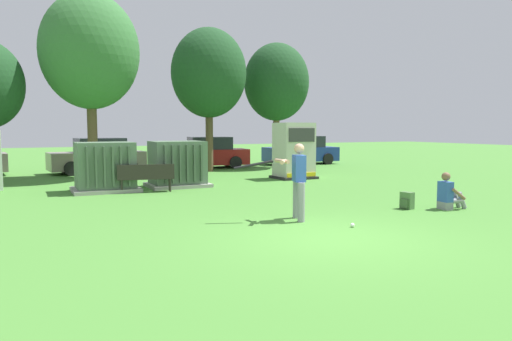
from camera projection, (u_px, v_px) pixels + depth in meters
ground_plane at (330, 238)px, 9.03m from camera, size 96.00×96.00×0.00m
transformer_west at (105, 167)px, 15.60m from camera, size 2.10×1.70×1.62m
transformer_mid_west at (177, 165)px, 16.85m from camera, size 2.10×1.70×1.62m
generator_enclosure at (294, 151)px, 19.55m from camera, size 1.60×1.40×2.30m
park_bench at (146, 176)px, 15.34m from camera, size 1.84×0.72×0.92m
batter at (296, 177)px, 10.70m from camera, size 1.59×0.79×1.74m
sports_ball at (352, 225)px, 9.98m from camera, size 0.09×0.09×0.09m
seated_spectator at (448, 195)px, 12.18m from camera, size 0.75×0.58×0.96m
backpack at (407, 201)px, 12.22m from camera, size 0.31×0.36×0.44m
tree_center_left at (90, 52)px, 19.19m from camera, size 3.94×3.94×7.53m
tree_center_right at (209, 73)px, 22.33m from camera, size 3.55×3.55×6.78m
tree_right at (276, 82)px, 24.74m from camera, size 3.40×3.40×6.49m
parked_car_left_of_center at (98, 157)px, 21.99m from camera, size 4.35×2.23×1.62m
parked_car_right_of_center at (208, 154)px, 24.71m from camera, size 4.38×2.31×1.62m
parked_car_rightmost at (301, 151)px, 27.34m from camera, size 4.30×2.12×1.62m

